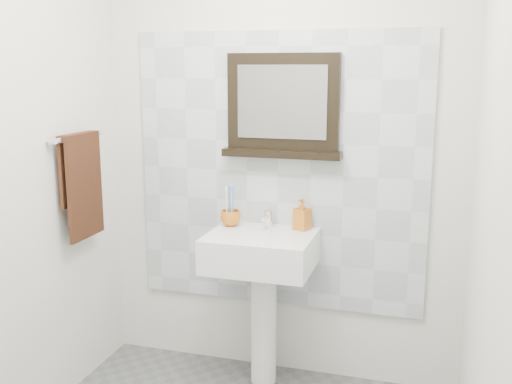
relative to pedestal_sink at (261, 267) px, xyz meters
The scene contains 10 objects.
back_wall 0.62m from the pedestal_sink, 81.62° to the left, with size 2.00×0.01×2.50m, color silver.
right_wall 1.47m from the pedestal_sink, 40.20° to the right, with size 0.01×2.20×2.50m, color silver.
splashback 0.52m from the pedestal_sink, 81.16° to the left, with size 1.60×0.02×1.50m, color silver.
pedestal_sink is the anchor object (origin of this frame).
toothbrush_cup 0.32m from the pedestal_sink, 153.37° to the left, with size 0.11×0.11×0.09m, color #C46717.
toothbrushes 0.39m from the pedestal_sink, 153.05° to the left, with size 0.05×0.04×0.21m.
soap_dispenser 0.35m from the pedestal_sink, 37.10° to the left, with size 0.08×0.08×0.17m, color #B24515.
framed_mirror 0.84m from the pedestal_sink, 71.49° to the left, with size 0.64×0.11×0.54m.
towel_bar 1.16m from the pedestal_sink, 166.17° to the right, with size 0.07×0.40×0.03m.
hand_towel 1.05m from the pedestal_sink, 166.06° to the right, with size 0.06×0.30×0.55m.
Camera 1 is at (0.81, -2.01, 1.71)m, focal length 42.00 mm.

